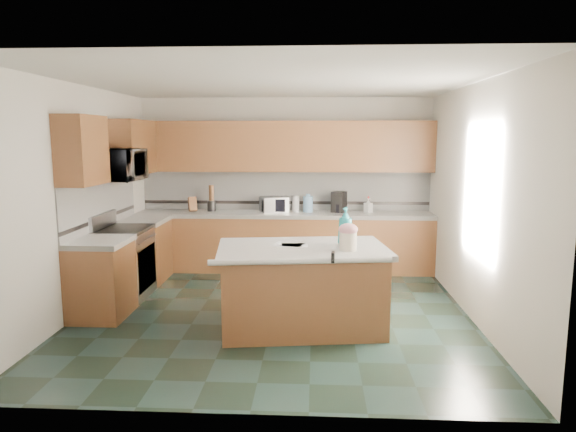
{
  "coord_description": "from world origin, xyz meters",
  "views": [
    {
      "loc": [
        0.48,
        -5.9,
        2.09
      ],
      "look_at": [
        0.15,
        0.35,
        1.12
      ],
      "focal_mm": 32.0,
      "sensor_mm": 36.0,
      "label": 1
    }
  ],
  "objects_px": {
    "island_top": "(302,249)",
    "island_base": "(302,290)",
    "soap_bottle_island": "(345,227)",
    "knife_block": "(193,204)",
    "treat_jar": "(348,241)",
    "toaster_oven": "(274,205)",
    "coffee_maker": "(339,202)"
  },
  "relations": [
    {
      "from": "toaster_oven",
      "to": "coffee_maker",
      "type": "bearing_deg",
      "value": -19.48
    },
    {
      "from": "island_base",
      "to": "treat_jar",
      "type": "bearing_deg",
      "value": -24.77
    },
    {
      "from": "treat_jar",
      "to": "coffee_maker",
      "type": "xyz_separation_m",
      "value": [
        0.03,
        2.72,
        0.07
      ]
    },
    {
      "from": "treat_jar",
      "to": "knife_block",
      "type": "height_order",
      "value": "knife_block"
    },
    {
      "from": "island_top",
      "to": "soap_bottle_island",
      "type": "xyz_separation_m",
      "value": [
        0.46,
        0.07,
        0.24
      ]
    },
    {
      "from": "treat_jar",
      "to": "soap_bottle_island",
      "type": "relative_size",
      "value": 0.45
    },
    {
      "from": "soap_bottle_island",
      "to": "knife_block",
      "type": "relative_size",
      "value": 1.88
    },
    {
      "from": "island_base",
      "to": "island_top",
      "type": "bearing_deg",
      "value": -123.94
    },
    {
      "from": "soap_bottle_island",
      "to": "coffee_maker",
      "type": "xyz_separation_m",
      "value": [
        0.04,
        2.51,
        -0.05
      ]
    },
    {
      "from": "island_top",
      "to": "soap_bottle_island",
      "type": "distance_m",
      "value": 0.52
    },
    {
      "from": "knife_block",
      "to": "toaster_oven",
      "type": "height_order",
      "value": "same"
    },
    {
      "from": "island_base",
      "to": "knife_block",
      "type": "relative_size",
      "value": 7.63
    },
    {
      "from": "toaster_oven",
      "to": "knife_block",
      "type": "bearing_deg",
      "value": 158.83
    },
    {
      "from": "island_top",
      "to": "treat_jar",
      "type": "bearing_deg",
      "value": -24.77
    },
    {
      "from": "island_base",
      "to": "treat_jar",
      "type": "relative_size",
      "value": 8.99
    },
    {
      "from": "island_base",
      "to": "knife_block",
      "type": "bearing_deg",
      "value": 118.01
    },
    {
      "from": "knife_block",
      "to": "island_top",
      "type": "bearing_deg",
      "value": -79.59
    },
    {
      "from": "knife_block",
      "to": "coffee_maker",
      "type": "bearing_deg",
      "value": -24.23
    },
    {
      "from": "knife_block",
      "to": "toaster_oven",
      "type": "xyz_separation_m",
      "value": [
        1.3,
        0.0,
        0.01
      ]
    },
    {
      "from": "soap_bottle_island",
      "to": "coffee_maker",
      "type": "height_order",
      "value": "soap_bottle_island"
    },
    {
      "from": "island_top",
      "to": "coffee_maker",
      "type": "height_order",
      "value": "coffee_maker"
    },
    {
      "from": "island_top",
      "to": "island_base",
      "type": "bearing_deg",
      "value": 56.06
    },
    {
      "from": "island_base",
      "to": "knife_block",
      "type": "distance_m",
      "value": 3.18
    },
    {
      "from": "knife_block",
      "to": "toaster_oven",
      "type": "relative_size",
      "value": 0.55
    },
    {
      "from": "island_top",
      "to": "treat_jar",
      "type": "xyz_separation_m",
      "value": [
        0.48,
        -0.15,
        0.12
      ]
    },
    {
      "from": "island_top",
      "to": "treat_jar",
      "type": "height_order",
      "value": "treat_jar"
    },
    {
      "from": "knife_block",
      "to": "toaster_oven",
      "type": "distance_m",
      "value": 1.3
    },
    {
      "from": "treat_jar",
      "to": "knife_block",
      "type": "relative_size",
      "value": 0.85
    },
    {
      "from": "island_top",
      "to": "knife_block",
      "type": "bearing_deg",
      "value": 118.01
    },
    {
      "from": "island_top",
      "to": "toaster_oven",
      "type": "bearing_deg",
      "value": 93.96
    },
    {
      "from": "island_top",
      "to": "treat_jar",
      "type": "distance_m",
      "value": 0.52
    },
    {
      "from": "island_base",
      "to": "toaster_oven",
      "type": "distance_m",
      "value": 2.66
    }
  ]
}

